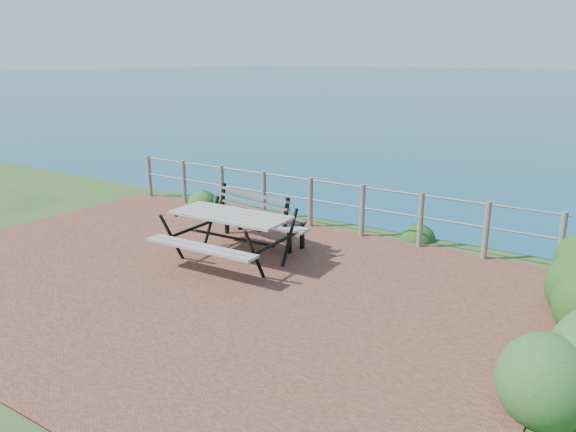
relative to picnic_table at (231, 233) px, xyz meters
The scene contains 8 objects.
ground 1.00m from the picnic_table, 89.12° to the right, with size 10.00×7.00×0.12m, color brown.
safety_railing 2.51m from the picnic_table, 89.70° to the left, with size 9.40×0.10×1.00m.
picnic_table is the anchor object (origin of this frame).
park_bench 1.25m from the picnic_table, 100.85° to the left, with size 1.84×0.74×1.01m.
shrub_right_front 5.09m from the picnic_table, ahead, with size 1.39×1.39×1.98m, color #154716.
shrub_right_back 5.41m from the picnic_table, 12.66° to the right, with size 1.30×1.30×1.84m, color #225821.
shrub_lip_west 3.98m from the picnic_table, 136.00° to the left, with size 0.74×0.74×0.47m, color #225821.
shrub_lip_east 3.72m from the picnic_table, 54.18° to the left, with size 0.71×0.71×0.43m, color #154716.
Camera 1 is at (5.63, -5.97, 3.33)m, focal length 35.00 mm.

